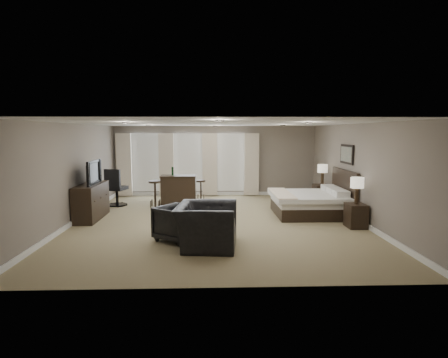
{
  "coord_description": "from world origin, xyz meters",
  "views": [
    {
      "loc": [
        -0.16,
        -9.75,
        2.38
      ],
      "look_at": [
        0.2,
        0.4,
        1.1
      ],
      "focal_mm": 30.0,
      "sensor_mm": 36.0,
      "label": 1
    }
  ],
  "objects_px": {
    "dresser": "(91,201)",
    "armchair_far": "(178,221)",
    "lamp_near": "(357,191)",
    "armchair_near": "(206,218)",
    "tv": "(90,181)",
    "bar_stool_right": "(201,190)",
    "lamp_far": "(322,175)",
    "nightstand_far": "(322,195)",
    "bar_counter": "(179,190)",
    "bar_stool_left": "(155,194)",
    "bed": "(306,193)",
    "desk_chair": "(117,187)",
    "nightstand_near": "(356,216)"
  },
  "relations": [
    {
      "from": "bed",
      "to": "lamp_near",
      "type": "distance_m",
      "value": 1.72
    },
    {
      "from": "nightstand_near",
      "to": "bar_stool_left",
      "type": "distance_m",
      "value": 6.07
    },
    {
      "from": "nightstand_far",
      "to": "lamp_far",
      "type": "xyz_separation_m",
      "value": [
        0.0,
        0.0,
        0.67
      ]
    },
    {
      "from": "armchair_far",
      "to": "bar_stool_right",
      "type": "height_order",
      "value": "armchair_far"
    },
    {
      "from": "tv",
      "to": "armchair_far",
      "type": "xyz_separation_m",
      "value": [
        2.57,
        -2.17,
        -0.61
      ]
    },
    {
      "from": "tv",
      "to": "desk_chair",
      "type": "height_order",
      "value": "desk_chair"
    },
    {
      "from": "lamp_near",
      "to": "armchair_near",
      "type": "xyz_separation_m",
      "value": [
        -3.72,
        -1.46,
        -0.33
      ]
    },
    {
      "from": "nightstand_far",
      "to": "dresser",
      "type": "distance_m",
      "value": 7.13
    },
    {
      "from": "lamp_near",
      "to": "bar_stool_left",
      "type": "bearing_deg",
      "value": 152.92
    },
    {
      "from": "dresser",
      "to": "bar_stool_right",
      "type": "relative_size",
      "value": 2.36
    },
    {
      "from": "lamp_near",
      "to": "armchair_near",
      "type": "relative_size",
      "value": 0.49
    },
    {
      "from": "bar_stool_right",
      "to": "armchair_far",
      "type": "bearing_deg",
      "value": -94.28
    },
    {
      "from": "bed",
      "to": "desk_chair",
      "type": "bearing_deg",
      "value": 165.03
    },
    {
      "from": "desk_chair",
      "to": "armchair_near",
      "type": "bearing_deg",
      "value": 139.18
    },
    {
      "from": "nightstand_far",
      "to": "bar_stool_left",
      "type": "distance_m",
      "value": 5.41
    },
    {
      "from": "dresser",
      "to": "armchair_far",
      "type": "height_order",
      "value": "dresser"
    },
    {
      "from": "nightstand_near",
      "to": "lamp_near",
      "type": "height_order",
      "value": "lamp_near"
    },
    {
      "from": "dresser",
      "to": "bar_stool_left",
      "type": "xyz_separation_m",
      "value": [
        1.51,
        1.58,
        -0.06
      ]
    },
    {
      "from": "armchair_far",
      "to": "bar_stool_right",
      "type": "xyz_separation_m",
      "value": [
        0.37,
        4.89,
        -0.08
      ]
    },
    {
      "from": "bar_counter",
      "to": "desk_chair",
      "type": "distance_m",
      "value": 2.0
    },
    {
      "from": "dresser",
      "to": "nightstand_near",
      "type": "bearing_deg",
      "value": -9.69
    },
    {
      "from": "armchair_near",
      "to": "bar_counter",
      "type": "distance_m",
      "value": 4.52
    },
    {
      "from": "nightstand_far",
      "to": "armchair_far",
      "type": "height_order",
      "value": "armchair_far"
    },
    {
      "from": "dresser",
      "to": "armchair_far",
      "type": "bearing_deg",
      "value": -40.2
    },
    {
      "from": "dresser",
      "to": "bar_stool_right",
      "type": "height_order",
      "value": "dresser"
    },
    {
      "from": "tv",
      "to": "bar_stool_right",
      "type": "xyz_separation_m",
      "value": [
        2.94,
        2.72,
        -0.69
      ]
    },
    {
      "from": "nightstand_far",
      "to": "bar_stool_left",
      "type": "bearing_deg",
      "value": -178.57
    },
    {
      "from": "lamp_near",
      "to": "dresser",
      "type": "bearing_deg",
      "value": 170.31
    },
    {
      "from": "dresser",
      "to": "tv",
      "type": "xyz_separation_m",
      "value": [
        0.0,
        0.0,
        0.56
      ]
    },
    {
      "from": "desk_chair",
      "to": "dresser",
      "type": "bearing_deg",
      "value": 97.84
    },
    {
      "from": "nightstand_far",
      "to": "lamp_near",
      "type": "relative_size",
      "value": 1.0
    },
    {
      "from": "tv",
      "to": "armchair_far",
      "type": "distance_m",
      "value": 3.42
    },
    {
      "from": "nightstand_near",
      "to": "desk_chair",
      "type": "distance_m",
      "value": 7.32
    },
    {
      "from": "nightstand_near",
      "to": "tv",
      "type": "bearing_deg",
      "value": 170.31
    },
    {
      "from": "tv",
      "to": "lamp_far",
      "type": "bearing_deg",
      "value": -76.06
    },
    {
      "from": "bar_stool_right",
      "to": "tv",
      "type": "bearing_deg",
      "value": -137.2
    },
    {
      "from": "dresser",
      "to": "lamp_near",
      "type": "bearing_deg",
      "value": -9.69
    },
    {
      "from": "dresser",
      "to": "desk_chair",
      "type": "xyz_separation_m",
      "value": [
        0.25,
        1.81,
        0.13
      ]
    },
    {
      "from": "tv",
      "to": "bar_stool_right",
      "type": "height_order",
      "value": "tv"
    },
    {
      "from": "bed",
      "to": "nightstand_near",
      "type": "xyz_separation_m",
      "value": [
        0.89,
        -1.45,
        -0.35
      ]
    },
    {
      "from": "lamp_near",
      "to": "bar_stool_left",
      "type": "relative_size",
      "value": 0.79
    },
    {
      "from": "lamp_near",
      "to": "bar_stool_right",
      "type": "distance_m",
      "value": 5.61
    },
    {
      "from": "nightstand_far",
      "to": "armchair_near",
      "type": "bearing_deg",
      "value": -130.54
    },
    {
      "from": "armchair_far",
      "to": "bar_stool_right",
      "type": "bearing_deg",
      "value": 31.08
    },
    {
      "from": "lamp_far",
      "to": "bar_stool_left",
      "type": "relative_size",
      "value": 0.79
    },
    {
      "from": "armchair_near",
      "to": "bar_counter",
      "type": "height_order",
      "value": "armchair_near"
    },
    {
      "from": "armchair_far",
      "to": "bed",
      "type": "bearing_deg",
      "value": -19.44
    },
    {
      "from": "bed",
      "to": "armchair_near",
      "type": "xyz_separation_m",
      "value": [
        -2.83,
        -2.91,
        -0.05
      ]
    },
    {
      "from": "desk_chair",
      "to": "tv",
      "type": "bearing_deg",
      "value": 97.84
    },
    {
      "from": "bed",
      "to": "nightstand_far",
      "type": "bearing_deg",
      "value": 58.46
    }
  ]
}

